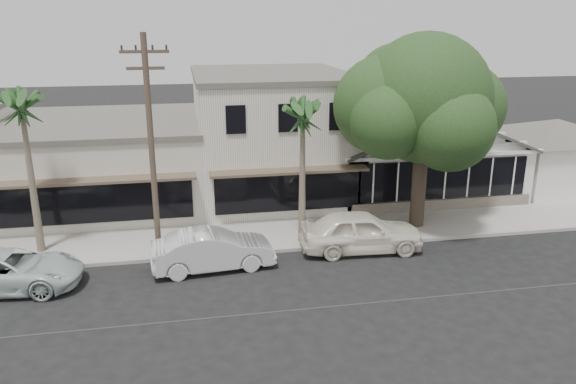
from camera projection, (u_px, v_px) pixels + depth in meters
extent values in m
plane|color=black|center=(416.00, 299.00, 19.81)|extent=(140.00, 140.00, 0.00)
cube|color=#9E9991|center=(184.00, 241.00, 24.70)|extent=(90.00, 3.50, 0.15)
cube|color=white|center=(412.00, 164.00, 31.98)|extent=(10.00, 8.00, 3.00)
cube|color=black|center=(445.00, 179.00, 28.10)|extent=(8.80, 0.10, 2.00)
cube|color=#60564C|center=(442.00, 206.00, 28.52)|extent=(9.60, 0.18, 0.70)
cube|color=white|center=(553.00, 162.00, 32.50)|extent=(6.00, 6.00, 3.00)
cube|color=silver|center=(271.00, 136.00, 30.98)|extent=(8.00, 10.00, 6.50)
cube|color=beige|center=(104.00, 164.00, 29.72)|extent=(10.00, 10.00, 4.20)
cylinder|color=brown|center=(152.00, 152.00, 21.75)|extent=(0.24, 0.24, 9.00)
cube|color=brown|center=(144.00, 52.00, 20.63)|extent=(1.80, 0.12, 0.12)
cube|color=brown|center=(146.00, 68.00, 20.80)|extent=(1.40, 0.12, 0.12)
imported|color=white|center=(361.00, 231.00, 23.65)|extent=(5.27, 2.38, 1.76)
imported|color=silver|center=(213.00, 250.00, 21.98)|extent=(4.93, 2.13, 1.58)
imported|color=silver|center=(8.00, 270.00, 20.34)|extent=(5.45, 2.93, 1.45)
cylinder|color=#4C3E2E|center=(418.00, 192.00, 25.98)|extent=(0.67, 0.67, 3.55)
sphere|color=#1D3817|center=(425.00, 98.00, 24.70)|extent=(5.77, 5.77, 5.77)
sphere|color=#1D3817|center=(459.00, 107.00, 25.84)|extent=(4.21, 4.21, 4.21)
sphere|color=#1D3817|center=(383.00, 105.00, 24.90)|extent=(4.43, 4.43, 4.43)
sphere|color=#1D3817|center=(450.00, 127.00, 23.51)|extent=(3.77, 3.77, 3.77)
sphere|color=#1D3817|center=(397.00, 86.00, 26.14)|extent=(3.99, 3.99, 3.99)
sphere|color=#1D3817|center=(439.00, 76.00, 26.16)|extent=(3.55, 3.55, 3.55)
sphere|color=#1D3817|center=(388.00, 121.00, 23.74)|extent=(3.33, 3.33, 3.33)
cone|color=#726651|center=(302.00, 184.00, 23.85)|extent=(0.34, 0.34, 5.42)
cone|color=#726651|center=(32.00, 186.00, 22.70)|extent=(0.34, 0.34, 5.99)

